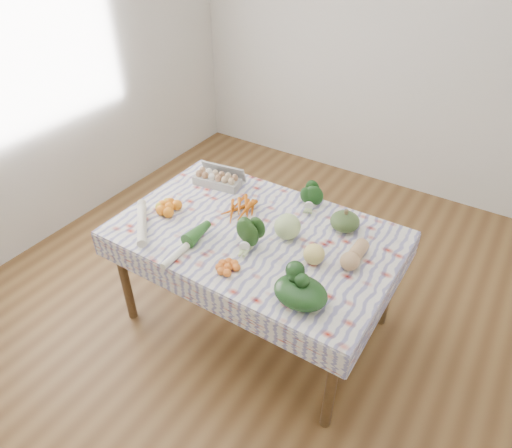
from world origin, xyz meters
name	(u,v)px	position (x,y,z in m)	size (l,w,h in m)	color
ground	(256,318)	(0.00, 0.00, 0.00)	(4.50, 4.50, 0.00)	brown
wall_back	(399,35)	(0.00, 2.25, 1.40)	(4.00, 0.04, 2.80)	silver
dining_table	(256,243)	(0.00, 0.00, 0.68)	(1.60, 1.00, 0.75)	brown
tablecloth	(256,233)	(0.00, 0.00, 0.76)	(1.66, 1.06, 0.01)	white
egg_carton	(217,180)	(-0.51, 0.30, 0.81)	(0.32, 0.13, 0.09)	#A6A6A1
carrot_bunch	(240,211)	(-0.18, 0.10, 0.78)	(0.23, 0.21, 0.04)	#C95D0C
kale_bunch	(310,198)	(0.15, 0.41, 0.83)	(0.15, 0.13, 0.13)	#163D13
kabocha_squash	(345,221)	(0.43, 0.31, 0.82)	(0.18, 0.18, 0.12)	#3D5729
cabbage	(287,227)	(0.18, 0.06, 0.84)	(0.15, 0.15, 0.15)	#B1CE80
butternut_squash	(355,254)	(0.60, 0.07, 0.82)	(0.11, 0.23, 0.11)	tan
orange_cluster	(169,207)	(-0.57, -0.12, 0.80)	(0.21, 0.21, 0.07)	orange
broccoli	(246,239)	(0.03, -0.15, 0.82)	(0.16, 0.16, 0.12)	#234A19
mandarin_cluster	(228,267)	(0.05, -0.36, 0.79)	(0.15, 0.15, 0.05)	orange
grapefruit	(314,254)	(0.41, -0.06, 0.82)	(0.12, 0.12, 0.12)	#EDD66F
spinach_bag	(301,292)	(0.49, -0.36, 0.82)	(0.28, 0.22, 0.12)	black
daikon	(142,225)	(-0.59, -0.34, 0.79)	(0.06, 0.06, 0.39)	silver
leek	(186,246)	(-0.25, -0.35, 0.78)	(0.04, 0.04, 0.40)	white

